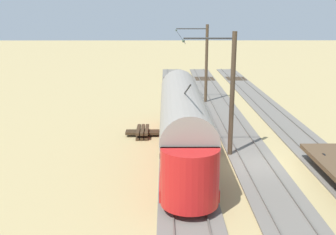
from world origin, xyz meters
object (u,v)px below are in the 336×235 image
object	(u,v)px
catenary_pole_foreground	(206,63)
vintage_streetcar	(183,119)
catenary_pole_mid_near	(231,93)
spare_tie_stack	(143,132)

from	to	relation	value
catenary_pole_foreground	vintage_streetcar	bearing A→B (deg)	79.22
vintage_streetcar	catenary_pole_mid_near	world-z (taller)	catenary_pole_mid_near
vintage_streetcar	spare_tie_stack	xyz separation A→B (m)	(2.66, -3.94, -1.99)
vintage_streetcar	spare_tie_stack	size ratio (longest dim) A/B	7.13
spare_tie_stack	catenary_pole_foreground	bearing A→B (deg)	-116.73
vintage_streetcar	catenary_pole_foreground	world-z (taller)	catenary_pole_foreground
vintage_streetcar	catenary_pole_mid_near	size ratio (longest dim) A/B	2.29
spare_tie_stack	catenary_pole_mid_near	bearing A→B (deg)	143.16
vintage_streetcar	spare_tie_stack	distance (m)	5.16
vintage_streetcar	spare_tie_stack	world-z (taller)	vintage_streetcar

